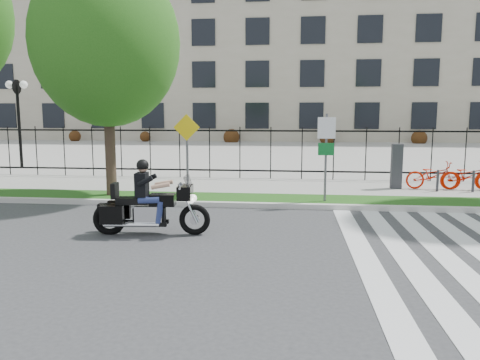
# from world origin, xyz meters

# --- Properties ---
(ground) EXTENTS (120.00, 120.00, 0.00)m
(ground) POSITION_xyz_m (0.00, 0.00, 0.00)
(ground) COLOR #343436
(ground) RESTS_ON ground
(curb) EXTENTS (60.00, 0.20, 0.15)m
(curb) POSITION_xyz_m (0.00, 4.10, 0.07)
(curb) COLOR beige
(curb) RESTS_ON ground
(grass_verge) EXTENTS (60.00, 1.50, 0.15)m
(grass_verge) POSITION_xyz_m (0.00, 4.95, 0.07)
(grass_verge) COLOR #184711
(grass_verge) RESTS_ON ground
(sidewalk) EXTENTS (60.00, 3.50, 0.15)m
(sidewalk) POSITION_xyz_m (0.00, 7.45, 0.07)
(sidewalk) COLOR #9B9891
(sidewalk) RESTS_ON ground
(plaza) EXTENTS (80.00, 34.00, 0.10)m
(plaza) POSITION_xyz_m (0.00, 25.00, 0.05)
(plaza) COLOR #9B9891
(plaza) RESTS_ON ground
(iron_fence) EXTENTS (30.00, 0.06, 2.00)m
(iron_fence) POSITION_xyz_m (0.00, 9.20, 1.15)
(iron_fence) COLOR black
(iron_fence) RESTS_ON sidewalk
(office_building) EXTENTS (60.00, 21.90, 20.15)m
(office_building) POSITION_xyz_m (0.00, 44.92, 9.97)
(office_building) COLOR #A49A84
(office_building) RESTS_ON ground
(lamp_post_left) EXTENTS (1.06, 0.70, 4.25)m
(lamp_post_left) POSITION_xyz_m (-12.00, 12.00, 3.21)
(lamp_post_left) COLOR black
(lamp_post_left) RESTS_ON ground
(street_tree_1) EXTENTS (4.39, 4.39, 7.14)m
(street_tree_1) POSITION_xyz_m (-4.74, 4.95, 4.76)
(street_tree_1) COLOR #31211A
(street_tree_1) RESTS_ON grass_verge
(sign_pole_regulatory) EXTENTS (0.50, 0.09, 2.50)m
(sign_pole_regulatory) POSITION_xyz_m (1.78, 4.58, 1.74)
(sign_pole_regulatory) COLOR #59595B
(sign_pole_regulatory) RESTS_ON grass_verge
(sign_pole_warning) EXTENTS (0.78, 0.09, 2.49)m
(sign_pole_warning) POSITION_xyz_m (-2.24, 4.58, 1.74)
(sign_pole_warning) COLOR #59595B
(sign_pole_warning) RESTS_ON grass_verge
(motorcycle_rider) EXTENTS (2.60, 0.82, 2.01)m
(motorcycle_rider) POSITION_xyz_m (-2.24, 0.91, 0.67)
(motorcycle_rider) COLOR black
(motorcycle_rider) RESTS_ON ground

